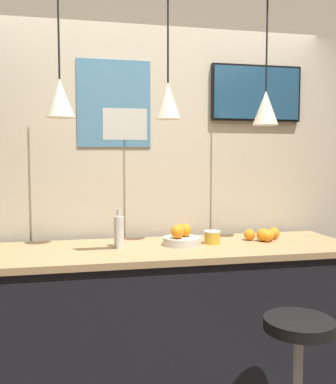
% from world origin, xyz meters
% --- Properties ---
extents(back_wall, '(8.00, 0.06, 2.90)m').
position_xyz_m(back_wall, '(0.00, 1.15, 1.45)').
color(back_wall, beige).
rests_on(back_wall, ground_plane).
extents(service_counter, '(2.41, 0.71, 1.00)m').
position_xyz_m(service_counter, '(0.00, 0.69, 0.50)').
color(service_counter, black).
rests_on(service_counter, ground_plane).
extents(bar_stool, '(0.40, 0.40, 0.74)m').
position_xyz_m(bar_stool, '(0.54, 0.00, 0.50)').
color(bar_stool, '#B7B7BC').
rests_on(bar_stool, ground_plane).
extents(fruit_bowl, '(0.25, 0.25, 0.14)m').
position_xyz_m(fruit_bowl, '(0.10, 0.72, 1.05)').
color(fruit_bowl, beige).
rests_on(fruit_bowl, service_counter).
extents(orange_pile, '(0.26, 0.17, 0.09)m').
position_xyz_m(orange_pile, '(0.69, 0.75, 1.03)').
color(orange_pile, orange).
rests_on(orange_pile, service_counter).
extents(juice_bottle, '(0.06, 0.06, 0.25)m').
position_xyz_m(juice_bottle, '(-0.31, 0.72, 1.10)').
color(juice_bottle, silver).
rests_on(juice_bottle, service_counter).
extents(spread_jar, '(0.11, 0.11, 0.09)m').
position_xyz_m(spread_jar, '(0.31, 0.72, 1.04)').
color(spread_jar, gold).
rests_on(spread_jar, service_counter).
extents(pendant_lamp_left, '(0.17, 0.17, 1.00)m').
position_xyz_m(pendant_lamp_left, '(-0.65, 0.69, 1.92)').
color(pendant_lamp_left, black).
extents(pendant_lamp_middle, '(0.16, 0.16, 1.00)m').
position_xyz_m(pendant_lamp_middle, '(0.00, 0.69, 1.92)').
color(pendant_lamp_middle, black).
extents(pendant_lamp_right, '(0.17, 0.17, 1.03)m').
position_xyz_m(pendant_lamp_right, '(0.65, 0.69, 1.89)').
color(pendant_lamp_right, black).
extents(mounted_tv, '(0.70, 0.04, 0.41)m').
position_xyz_m(mounted_tv, '(0.76, 1.10, 2.04)').
color(mounted_tv, black).
extents(hanging_menu_board, '(0.24, 0.01, 0.17)m').
position_xyz_m(hanging_menu_board, '(-0.30, 0.41, 1.74)').
color(hanging_menu_board, white).
extents(wall_poster, '(0.52, 0.01, 0.61)m').
position_xyz_m(wall_poster, '(-0.30, 1.12, 1.94)').
color(wall_poster, teal).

